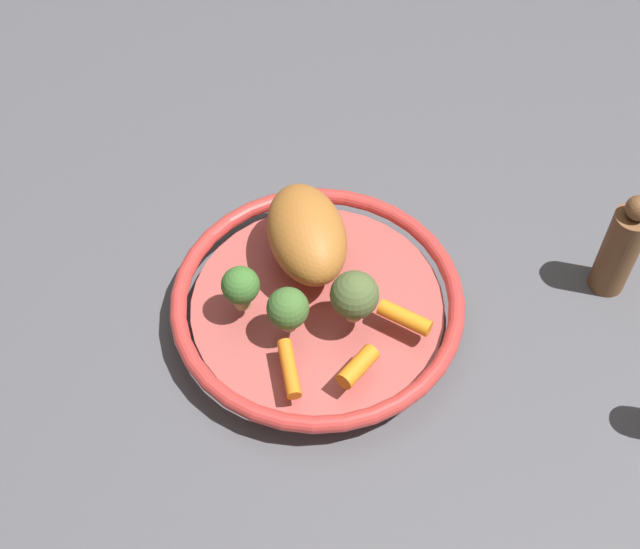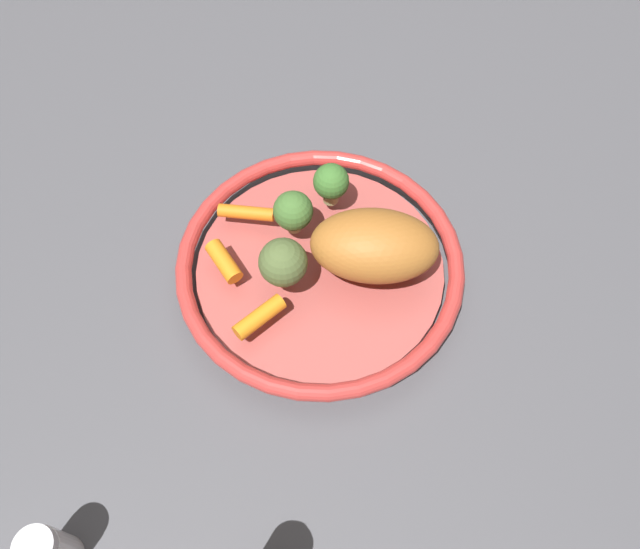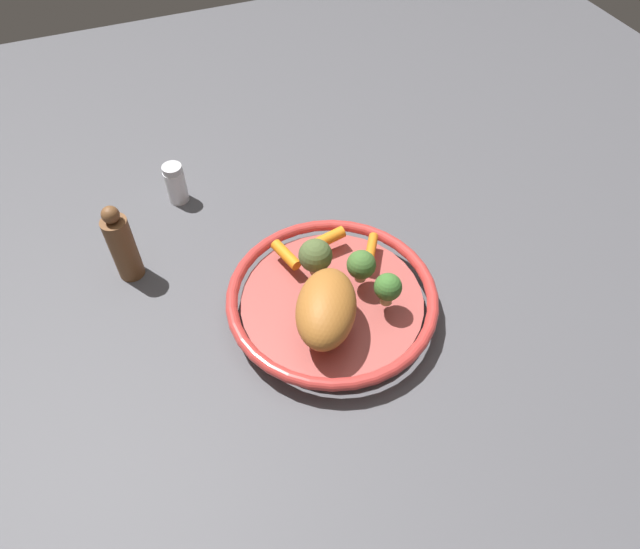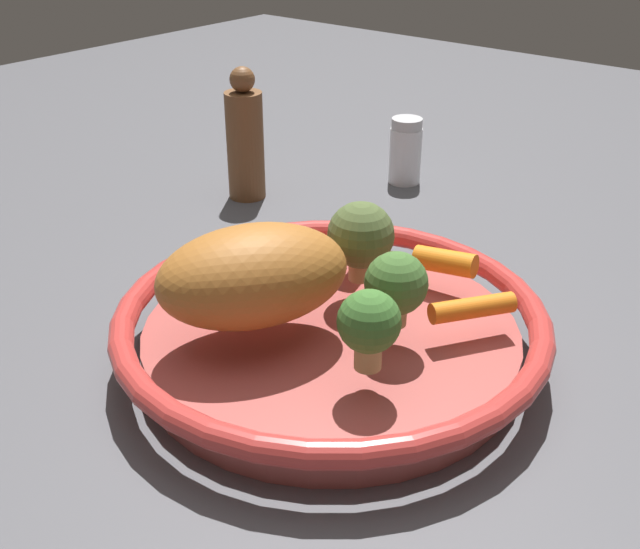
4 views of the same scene
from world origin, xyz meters
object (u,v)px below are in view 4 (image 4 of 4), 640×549
roast_chicken_piece (253,276)px  baby_carrot_back (472,308)px  serving_bowl (331,331)px  broccoli_floret_large (361,236)px  broccoli_floret_small (369,324)px  salt_shaker (405,151)px  baby_carrot_right (359,239)px  baby_carrot_near_rim (445,261)px  broccoli_floret_edge (396,285)px  pepper_mill (245,140)px

roast_chicken_piece → baby_carrot_back: size_ratio=2.14×
serving_bowl → baby_carrot_back: baby_carrot_back is taller
baby_carrot_back → broccoli_floret_large: size_ratio=1.00×
serving_bowl → broccoli_floret_small: size_ratio=5.88×
salt_shaker → baby_carrot_right: bearing=115.8°
serving_bowl → baby_carrot_right: 0.11m
baby_carrot_near_rim → broccoli_floret_edge: (-0.01, 0.10, 0.02)m
baby_carrot_near_rim → broccoli_floret_large: broccoli_floret_large is taller
broccoli_floret_small → salt_shaker: bearing=-59.3°
broccoli_floret_edge → broccoli_floret_large: bearing=-32.8°
baby_carrot_near_rim → baby_carrot_back: size_ratio=0.78×
roast_chicken_piece → baby_carrot_back: 0.17m
baby_carrot_near_rim → baby_carrot_back: baby_carrot_near_rim is taller
serving_bowl → salt_shaker: bearing=-64.4°
baby_carrot_right → baby_carrot_near_rim: 0.08m
baby_carrot_right → baby_carrot_near_rim: baby_carrot_near_rim is taller
broccoli_floret_large → broccoli_floret_edge: size_ratio=1.16×
baby_carrot_back → broccoli_floret_edge: size_ratio=1.16×
baby_carrot_right → pepper_mill: pepper_mill is taller
baby_carrot_near_rim → pepper_mill: pepper_mill is taller
baby_carrot_back → pepper_mill: bearing=-21.4°
roast_chicken_piece → pepper_mill: pepper_mill is taller
broccoli_floret_small → broccoli_floret_edge: 0.06m
broccoli_floret_small → baby_carrot_near_rim: bearing=-78.0°
baby_carrot_near_rim → broccoli_floret_small: broccoli_floret_small is taller
salt_shaker → baby_carrot_near_rim: bearing=129.3°
broccoli_floret_small → roast_chicken_piece: bearing=1.8°
roast_chicken_piece → broccoli_floret_large: (-0.02, -0.10, 0.00)m
roast_chicken_piece → baby_carrot_right: (0.01, -0.15, -0.03)m
baby_carrot_near_rim → broccoli_floret_small: 0.16m
baby_carrot_right → broccoli_floret_edge: size_ratio=1.07×
broccoli_floret_large → broccoli_floret_small: broccoli_floret_large is taller
broccoli_floret_large → salt_shaker: 0.36m
serving_bowl → baby_carrot_right: baby_carrot_right is taller
serving_bowl → baby_carrot_back: (-0.09, -0.06, 0.03)m
baby_carrot_near_rim → broccoli_floret_small: (-0.03, 0.15, 0.02)m
baby_carrot_back → salt_shaker: (0.27, -0.31, -0.02)m
broccoli_floret_edge → salt_shaker: 0.43m
serving_bowl → broccoli_floret_large: broccoli_floret_large is taller
baby_carrot_right → broccoli_floret_small: bearing=128.7°
baby_carrot_back → broccoli_floret_edge: bearing=48.6°
baby_carrot_near_rim → salt_shaker: salt_shaker is taller
broccoli_floret_edge → salt_shaker: broccoli_floret_edge is taller
serving_bowl → baby_carrot_near_rim: baby_carrot_near_rim is taller
baby_carrot_right → broccoli_floret_large: broccoli_floret_large is taller
baby_carrot_right → broccoli_floret_edge: bearing=138.5°
baby_carrot_near_rim → pepper_mill: 0.35m
serving_bowl → pepper_mill: 0.36m
pepper_mill → broccoli_floret_large: bearing=151.2°
pepper_mill → baby_carrot_near_rim: bearing=163.0°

